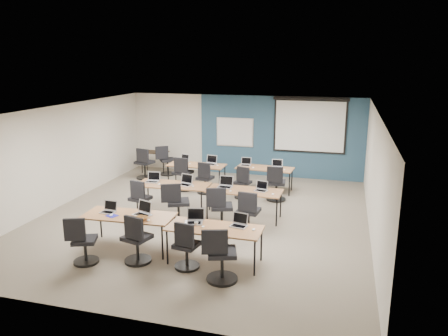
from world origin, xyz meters
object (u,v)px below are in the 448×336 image
(task_chair_6, at_px, (220,211))
(task_chair_2, at_px, (186,249))
(projector_screen, at_px, (310,122))
(laptop_2, at_px, (194,219))
(task_chair_0, at_px, (83,244))
(laptop_6, at_px, (225,184))
(task_chair_8, at_px, (183,176))
(laptop_1, at_px, (143,211))
(spare_chair_b, at_px, (144,166))
(task_chair_1, at_px, (137,243))
(task_chair_9, at_px, (205,181))
(spare_chair_a, at_px, (166,163))
(training_table_back_right, at_px, (265,169))
(task_chair_5, at_px, (177,207))
(training_table_front_right, at_px, (215,230))
(utility_table, at_px, (155,154))
(laptop_7, at_px, (261,188))
(laptop_0, at_px, (109,209))
(laptop_4, at_px, (153,179))
(laptop_11, at_px, (277,166))
(training_table_mid_left, at_px, (173,186))
(laptop_3, at_px, (239,223))
(laptop_8, at_px, (184,160))
(laptop_9, at_px, (211,162))
(training_table_front_left, at_px, (129,217))
(task_chair_10, at_px, (243,185))
(task_chair_11, at_px, (276,186))
(laptop_5, at_px, (186,182))
(training_table_mid_right, at_px, (244,192))
(task_chair_3, at_px, (220,259))
(task_chair_4, at_px, (140,202))
(task_chair_7, at_px, (248,216))
(laptop_10, at_px, (246,163))

(task_chair_6, bearing_deg, task_chair_2, -110.06)
(projector_screen, xyz_separation_m, laptop_2, (-1.65, -6.57, -1.09))
(task_chair_0, height_order, laptop_6, laptop_6)
(task_chair_8, bearing_deg, laptop_1, -72.03)
(laptop_6, height_order, spare_chair_b, spare_chair_b)
(task_chair_1, bearing_deg, task_chair_6, 78.05)
(projector_screen, bearing_deg, task_chair_1, -110.28)
(task_chair_9, height_order, spare_chair_a, spare_chair_a)
(training_table_back_right, relative_size, task_chair_5, 1.60)
(training_table_front_right, relative_size, task_chair_8, 1.76)
(utility_table, bearing_deg, laptop_2, -60.16)
(laptop_2, height_order, laptop_7, laptop_2)
(laptop_2, xyz_separation_m, spare_chair_b, (-3.56, 5.11, -0.36))
(training_table_front_right, height_order, laptop_0, laptop_0)
(laptop_4, bearing_deg, utility_table, 107.51)
(projector_screen, relative_size, laptop_11, 7.53)
(training_table_mid_left, distance_m, laptop_0, 2.40)
(laptop_3, height_order, task_chair_5, task_chair_5)
(task_chair_1, xyz_separation_m, laptop_6, (0.92, 3.11, 0.38))
(projector_screen, bearing_deg, laptop_3, -96.59)
(laptop_7, xyz_separation_m, spare_chair_b, (-4.43, 2.64, -0.35))
(training_table_mid_left, bearing_deg, laptop_8, 101.41)
(laptop_9, bearing_deg, laptop_8, -173.21)
(laptop_7, bearing_deg, training_table_front_left, -119.35)
(task_chair_1, height_order, laptop_11, task_chair_1)
(training_table_front_right, height_order, task_chair_10, task_chair_10)
(task_chair_1, distance_m, task_chair_11, 4.98)
(projector_screen, height_order, training_table_front_left, projector_screen)
(task_chair_0, xyz_separation_m, laptop_1, (0.80, 1.02, 0.40))
(laptop_5, distance_m, laptop_11, 3.13)
(training_table_mid_right, distance_m, laptop_9, 2.90)
(laptop_3, distance_m, laptop_11, 4.83)
(training_table_front_left, bearing_deg, laptop_8, 94.46)
(training_table_mid_right, distance_m, utility_table, 5.38)
(training_table_front_left, distance_m, task_chair_11, 4.67)
(laptop_8, height_order, task_chair_8, task_chair_8)
(task_chair_0, relative_size, task_chair_3, 0.93)
(training_table_mid_left, height_order, task_chair_0, task_chair_0)
(task_chair_4, height_order, task_chair_7, task_chair_7)
(training_table_front_left, relative_size, training_table_mid_right, 1.02)
(training_table_front_right, xyz_separation_m, task_chair_7, (0.30, 1.63, -0.27))
(laptop_3, xyz_separation_m, task_chair_3, (-0.12, -0.90, -0.36))
(task_chair_11, height_order, utility_table, task_chair_11)
(training_table_mid_left, xyz_separation_m, task_chair_2, (1.46, -2.97, -0.29))
(training_table_back_right, xyz_separation_m, task_chair_6, (-0.44, -3.24, -0.25))
(task_chair_2, relative_size, task_chair_3, 0.93)
(laptop_8, xyz_separation_m, laptop_11, (2.94, -0.00, 0.00))
(training_table_back_right, distance_m, laptop_10, 0.63)
(spare_chair_a, bearing_deg, laptop_2, -97.02)
(laptop_1, bearing_deg, training_table_mid_left, 116.40)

